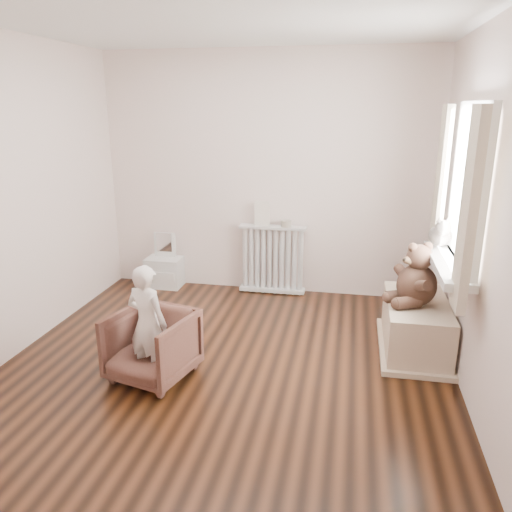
% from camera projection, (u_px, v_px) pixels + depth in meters
% --- Properties ---
extents(floor, '(3.60, 3.60, 0.01)m').
position_uv_depth(floor, '(227.00, 364.00, 4.08)').
color(floor, black).
rests_on(floor, ground).
extents(ceiling, '(3.60, 3.60, 0.01)m').
position_uv_depth(ceiling, '(221.00, 16.00, 3.33)').
color(ceiling, white).
rests_on(ceiling, ground).
extents(back_wall, '(3.60, 0.02, 2.60)m').
position_uv_depth(back_wall, '(267.00, 176.00, 5.39)').
color(back_wall, white).
rests_on(back_wall, ground).
extents(front_wall, '(3.60, 0.02, 2.60)m').
position_uv_depth(front_wall, '(112.00, 294.00, 2.01)').
color(front_wall, white).
rests_on(front_wall, ground).
extents(left_wall, '(0.02, 3.60, 2.60)m').
position_uv_depth(left_wall, '(9.00, 199.00, 4.04)').
color(left_wall, white).
rests_on(left_wall, ground).
extents(right_wall, '(0.02, 3.60, 2.60)m').
position_uv_depth(right_wall, '(482.00, 218.00, 3.37)').
color(right_wall, white).
rests_on(right_wall, ground).
extents(window, '(0.03, 0.90, 1.10)m').
position_uv_depth(window, '(470.00, 189.00, 3.62)').
color(window, white).
rests_on(window, right_wall).
extents(window_sill, '(0.22, 1.10, 0.06)m').
position_uv_depth(window_sill, '(448.00, 264.00, 3.80)').
color(window_sill, silver).
rests_on(window_sill, right_wall).
extents(curtain_left, '(0.06, 0.26, 1.30)m').
position_uv_depth(curtain_left, '(469.00, 212.00, 3.12)').
color(curtain_left, beige).
rests_on(curtain_left, right_wall).
extents(curtain_right, '(0.06, 0.26, 1.30)m').
position_uv_depth(curtain_right, '(441.00, 185.00, 4.19)').
color(curtain_right, beige).
rests_on(curtain_right, right_wall).
extents(radiator, '(0.73, 0.14, 0.77)m').
position_uv_depth(radiator, '(272.00, 260.00, 5.53)').
color(radiator, silver).
rests_on(radiator, floor).
extents(paper_doll, '(0.16, 0.01, 0.27)m').
position_uv_depth(paper_doll, '(262.00, 213.00, 5.40)').
color(paper_doll, beige).
rests_on(paper_doll, radiator).
extents(tin_a, '(0.11, 0.11, 0.07)m').
position_uv_depth(tin_a, '(286.00, 224.00, 5.38)').
color(tin_a, '#A59E8C').
rests_on(tin_a, radiator).
extents(toy_vanity, '(0.40, 0.29, 0.63)m').
position_uv_depth(toy_vanity, '(164.00, 263.00, 5.77)').
color(toy_vanity, silver).
rests_on(toy_vanity, floor).
extents(armchair, '(0.70, 0.71, 0.53)m').
position_uv_depth(armchair, '(152.00, 346.00, 3.81)').
color(armchair, brown).
rests_on(armchair, floor).
extents(child, '(0.38, 0.30, 0.91)m').
position_uv_depth(child, '(148.00, 323.00, 3.71)').
color(child, white).
rests_on(child, armchair).
extents(toy_bench, '(0.50, 0.95, 0.45)m').
position_uv_depth(toy_bench, '(415.00, 328.00, 4.26)').
color(toy_bench, beige).
rests_on(toy_bench, floor).
extents(teddy_bear, '(0.52, 0.47, 0.52)m').
position_uv_depth(teddy_bear, '(417.00, 279.00, 4.08)').
color(teddy_bear, '#311E15').
rests_on(teddy_bear, toy_bench).
extents(plush_cat, '(0.24, 0.33, 0.25)m').
position_uv_depth(plush_cat, '(440.00, 235.00, 4.14)').
color(plush_cat, '#685E57').
rests_on(plush_cat, window_sill).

